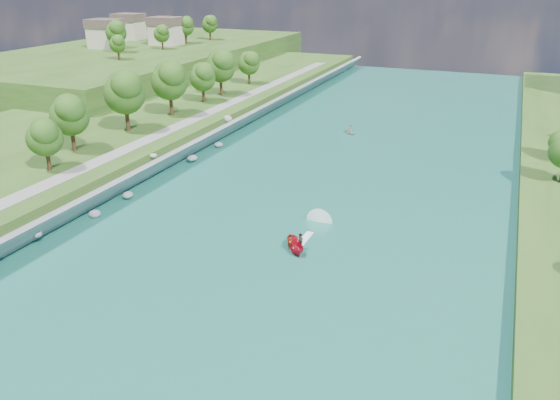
% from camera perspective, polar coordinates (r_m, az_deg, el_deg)
% --- Properties ---
extents(ground, '(260.00, 260.00, 0.00)m').
position_cam_1_polar(ground, '(61.92, -3.01, -6.68)').
color(ground, '#2D5119').
rests_on(ground, ground).
extents(river_water, '(55.00, 240.00, 0.10)m').
position_cam_1_polar(river_water, '(78.54, 3.28, -0.01)').
color(river_water, '#1A6554').
rests_on(river_water, ground).
extents(berm_west, '(45.00, 240.00, 3.50)m').
position_cam_1_polar(berm_west, '(104.61, -23.55, 4.95)').
color(berm_west, '#2D5119').
rests_on(berm_west, ground).
extents(ridge_west, '(60.00, 120.00, 9.00)m').
position_cam_1_polar(ridge_west, '(180.37, -14.11, 13.86)').
color(ridge_west, '#2D5119').
rests_on(ridge_west, ground).
extents(riprap_bank, '(4.36, 236.00, 4.30)m').
position_cam_1_polar(riprap_bank, '(88.63, -12.84, 3.36)').
color(riprap_bank, slate).
rests_on(riprap_bank, ground).
extents(riverside_path, '(3.00, 200.00, 0.10)m').
position_cam_1_polar(riverside_path, '(92.57, -16.05, 5.00)').
color(riverside_path, gray).
rests_on(riverside_path, berm_west).
extents(ridge_houses, '(29.50, 29.50, 8.40)m').
position_cam_1_polar(ridge_houses, '(186.98, -15.04, 16.79)').
color(ridge_houses, beige).
rests_on(ridge_houses, ridge_west).
extents(trees_west, '(16.39, 151.39, 13.38)m').
position_cam_1_polar(trees_west, '(89.37, -23.60, 7.20)').
color(trees_west, '#1C4813').
rests_on(trees_west, berm_west).
extents(trees_ridge, '(14.87, 54.06, 10.48)m').
position_cam_1_polar(trees_ridge, '(175.83, -12.19, 16.85)').
color(trees_ridge, '#1C4813').
rests_on(trees_ridge, ridge_west).
extents(motorboat, '(3.61, 18.84, 2.13)m').
position_cam_1_polar(motorboat, '(65.32, 2.08, -4.22)').
color(motorboat, '#B80E22').
rests_on(motorboat, river_water).
extents(raft, '(3.89, 3.80, 1.73)m').
position_cam_1_polar(raft, '(112.03, 7.35, 7.10)').
color(raft, '#94989C').
rests_on(raft, river_water).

